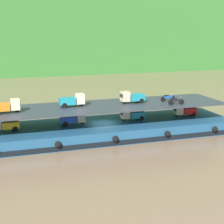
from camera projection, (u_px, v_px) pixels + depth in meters
name	position (u px, v px, depth m)	size (l,w,h in m)	color
ground_plane	(104.00, 136.00, 40.94)	(400.00, 400.00, 0.00)	#7F664C
cargo_barge	(104.00, 130.00, 40.75)	(29.35, 8.39, 1.50)	navy
cargo_rack	(104.00, 106.00, 40.17)	(27.75, 7.07, 2.00)	#2D333D
mini_truck_lower_stern	(5.00, 125.00, 37.28)	(2.76, 1.23, 1.38)	gold
mini_truck_lower_aft	(73.00, 119.00, 39.79)	(2.77, 1.26, 1.38)	#1E47B7
mini_truck_lower_mid	(132.00, 114.00, 41.76)	(2.76, 1.24, 1.38)	teal
mini_truck_lower_fore	(185.00, 110.00, 43.79)	(2.76, 1.23, 1.38)	red
mini_truck_upper_stern	(7.00, 106.00, 36.55)	(2.75, 1.21, 1.38)	orange
mini_truck_upper_mid	(72.00, 100.00, 39.52)	(2.75, 1.22, 1.38)	teal
mini_truck_upper_fore	(132.00, 97.00, 41.39)	(2.79, 1.28, 1.38)	teal
motorcycle_upper_port	(176.00, 101.00, 40.46)	(1.90, 0.55, 0.87)	black
motorcycle_upper_centre	(168.00, 98.00, 42.44)	(1.90, 0.55, 0.87)	black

